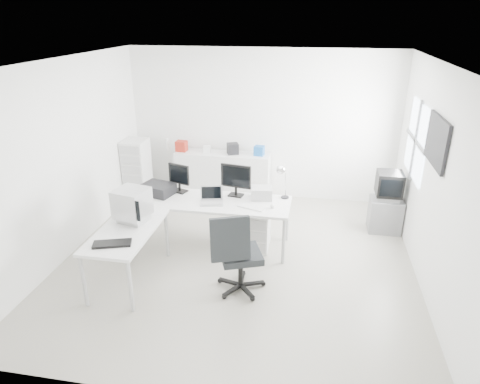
% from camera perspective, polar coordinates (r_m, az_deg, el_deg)
% --- Properties ---
extents(floor, '(5.00, 5.00, 0.01)m').
position_cam_1_polar(floor, '(6.36, -0.32, -9.03)').
color(floor, beige).
rests_on(floor, ground).
extents(ceiling, '(5.00, 5.00, 0.01)m').
position_cam_1_polar(ceiling, '(5.43, -0.39, 16.95)').
color(ceiling, white).
rests_on(ceiling, back_wall).
extents(back_wall, '(5.00, 0.02, 2.80)m').
position_cam_1_polar(back_wall, '(8.11, 2.92, 8.84)').
color(back_wall, white).
rests_on(back_wall, floor).
extents(left_wall, '(0.02, 5.00, 2.80)m').
position_cam_1_polar(left_wall, '(6.65, -22.11, 4.00)').
color(left_wall, white).
rests_on(left_wall, floor).
extents(right_wall, '(0.02, 5.00, 2.80)m').
position_cam_1_polar(right_wall, '(5.85, 24.48, 1.18)').
color(right_wall, white).
rests_on(right_wall, floor).
extents(window, '(0.02, 1.20, 1.10)m').
position_cam_1_polar(window, '(6.90, 22.43, 6.35)').
color(window, white).
rests_on(window, right_wall).
extents(wall_picture, '(0.04, 0.90, 0.60)m').
position_cam_1_polar(wall_picture, '(5.79, 24.77, 6.16)').
color(wall_picture, black).
rests_on(wall_picture, right_wall).
extents(main_desk, '(2.40, 0.80, 0.75)m').
position_cam_1_polar(main_desk, '(6.59, -3.93, -4.12)').
color(main_desk, silver).
rests_on(main_desk, floor).
extents(side_desk, '(0.70, 1.40, 0.75)m').
position_cam_1_polar(side_desk, '(5.95, -14.58, -8.06)').
color(side_desk, silver).
rests_on(side_desk, floor).
extents(drawer_pedestal, '(0.40, 0.50, 0.60)m').
position_cam_1_polar(drawer_pedestal, '(6.55, 2.17, -5.01)').
color(drawer_pedestal, silver).
rests_on(drawer_pedestal, floor).
extents(inkjet_printer, '(0.55, 0.48, 0.17)m').
position_cam_1_polar(inkjet_printer, '(6.73, -10.87, 0.39)').
color(inkjet_printer, black).
rests_on(inkjet_printer, main_desk).
extents(lcd_monitor_small, '(0.42, 0.32, 0.46)m').
position_cam_1_polar(lcd_monitor_small, '(6.71, -8.12, 1.86)').
color(lcd_monitor_small, black).
rests_on(lcd_monitor_small, main_desk).
extents(lcd_monitor_large, '(0.50, 0.27, 0.49)m').
position_cam_1_polar(lcd_monitor_large, '(6.49, -0.55, 1.51)').
color(lcd_monitor_large, black).
rests_on(lcd_monitor_large, main_desk).
extents(laptop, '(0.35, 0.36, 0.19)m').
position_cam_1_polar(laptop, '(6.29, -3.83, -0.73)').
color(laptop, '#B7B7BA').
rests_on(laptop, main_desk).
extents(white_keyboard, '(0.42, 0.25, 0.02)m').
position_cam_1_polar(white_keyboard, '(6.17, 1.50, -2.06)').
color(white_keyboard, silver).
rests_on(white_keyboard, main_desk).
extents(white_mouse, '(0.07, 0.07, 0.07)m').
position_cam_1_polar(white_mouse, '(6.18, 4.33, -1.86)').
color(white_mouse, silver).
rests_on(white_mouse, main_desk).
extents(laser_printer, '(0.35, 0.31, 0.18)m').
position_cam_1_polar(laser_printer, '(6.46, 2.89, -0.12)').
color(laser_printer, '#A8A8A8').
rests_on(laser_printer, main_desk).
extents(desk_lamp, '(0.17, 0.17, 0.45)m').
position_cam_1_polar(desk_lamp, '(6.46, 6.09, 1.07)').
color(desk_lamp, silver).
rests_on(desk_lamp, main_desk).
extents(crt_monitor, '(0.46, 0.46, 0.45)m').
position_cam_1_polar(crt_monitor, '(5.88, -14.17, -1.83)').
color(crt_monitor, '#B7B7BA').
rests_on(crt_monitor, side_desk).
extents(black_keyboard, '(0.49, 0.32, 0.03)m').
position_cam_1_polar(black_keyboard, '(5.45, -16.68, -6.61)').
color(black_keyboard, black).
rests_on(black_keyboard, side_desk).
extents(office_chair, '(0.85, 0.85, 1.14)m').
position_cam_1_polar(office_chair, '(5.46, 0.09, -7.86)').
color(office_chair, '#232628').
rests_on(office_chair, floor).
extents(tv_cabinet, '(0.51, 0.42, 0.56)m').
position_cam_1_polar(tv_cabinet, '(7.44, 18.76, -2.88)').
color(tv_cabinet, slate).
rests_on(tv_cabinet, floor).
extents(crt_tv, '(0.50, 0.48, 0.45)m').
position_cam_1_polar(crt_tv, '(7.25, 19.25, 0.73)').
color(crt_tv, black).
rests_on(crt_tv, tv_cabinet).
extents(sideboard, '(1.80, 0.45, 0.90)m').
position_cam_1_polar(sideboard, '(8.26, -2.31, 2.22)').
color(sideboard, silver).
rests_on(sideboard, floor).
extents(clutter_box_a, '(0.21, 0.19, 0.20)m').
position_cam_1_polar(clutter_box_a, '(8.29, -7.81, 6.09)').
color(clutter_box_a, '#9E2316').
rests_on(clutter_box_a, sideboard).
extents(clutter_box_b, '(0.14, 0.13, 0.13)m').
position_cam_1_polar(clutter_box_b, '(8.17, -4.43, 5.73)').
color(clutter_box_b, silver).
rests_on(clutter_box_b, sideboard).
extents(clutter_box_c, '(0.26, 0.25, 0.20)m').
position_cam_1_polar(clutter_box_c, '(8.05, -0.97, 5.80)').
color(clutter_box_c, black).
rests_on(clutter_box_c, sideboard).
extents(clutter_box_d, '(0.20, 0.18, 0.18)m').
position_cam_1_polar(clutter_box_d, '(7.97, 2.57, 5.53)').
color(clutter_box_d, '#185BAC').
rests_on(clutter_box_d, sideboard).
extents(clutter_bottle, '(0.07, 0.07, 0.22)m').
position_cam_1_polar(clutter_bottle, '(8.42, -9.69, 6.32)').
color(clutter_bottle, silver).
rests_on(clutter_bottle, sideboard).
extents(filing_cabinet, '(0.41, 0.49, 1.18)m').
position_cam_1_polar(filing_cabinet, '(8.34, -13.55, 2.81)').
color(filing_cabinet, silver).
rests_on(filing_cabinet, floor).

